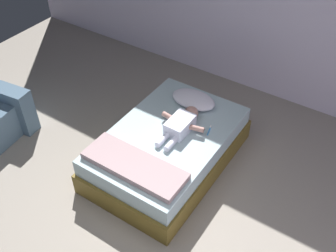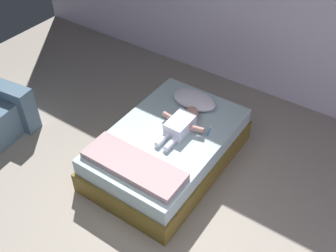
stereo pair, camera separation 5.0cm
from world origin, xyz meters
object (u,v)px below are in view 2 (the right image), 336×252
at_px(pillow, 194,100).
at_px(baby, 181,124).
at_px(toothbrush, 209,131).
at_px(bed, 168,149).

xyz_separation_m(pillow, baby, (0.11, -0.43, 0.00)).
height_order(baby, toothbrush, baby).
height_order(bed, pillow, pillow).
bearing_deg(pillow, bed, -86.99).
distance_m(bed, toothbrush, 0.49).
distance_m(pillow, toothbrush, 0.48).
relative_size(baby, toothbrush, 4.72).
bearing_deg(pillow, toothbrush, -38.68).
relative_size(pillow, toothbrush, 3.79).
height_order(pillow, toothbrush, pillow).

